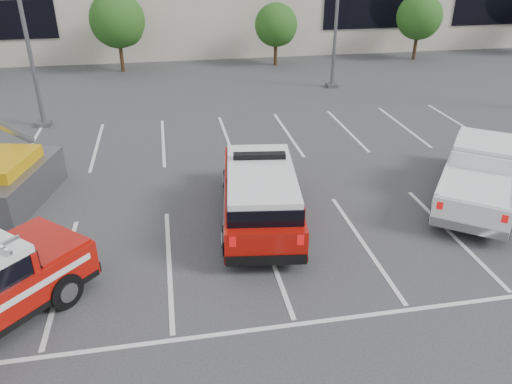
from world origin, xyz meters
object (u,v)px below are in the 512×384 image
(tree_mid_right, at_px, (277,26))
(light_pole_left, at_px, (20,6))
(white_pickup, at_px, (479,177))
(tree_mid_left, at_px, (119,22))
(tree_right, at_px, (420,18))
(fire_chief_suv, at_px, (260,197))

(tree_mid_right, relative_size, light_pole_left, 0.39)
(light_pole_left, height_order, white_pickup, light_pole_left)
(tree_mid_left, relative_size, tree_right, 1.10)
(fire_chief_suv, bearing_deg, tree_mid_left, 111.41)
(tree_right, xyz_separation_m, white_pickup, (-7.73, -20.07, -2.03))
(tree_right, distance_m, fire_chief_suv, 25.30)
(tree_right, relative_size, fire_chief_suv, 0.74)
(light_pole_left, bearing_deg, fire_chief_suv, -51.67)
(light_pole_left, xyz_separation_m, fire_chief_suv, (8.08, -10.22, -4.36))
(tree_right, xyz_separation_m, fire_chief_suv, (-15.01, -20.27, -1.95))
(tree_right, relative_size, white_pickup, 0.73)
(tree_right, bearing_deg, white_pickup, -111.07)
(tree_mid_left, height_order, white_pickup, tree_mid_left)
(tree_mid_right, bearing_deg, white_pickup, -83.55)
(tree_right, bearing_deg, light_pole_left, -156.49)
(tree_mid_left, height_order, tree_mid_right, tree_mid_left)
(tree_mid_right, bearing_deg, tree_right, 0.00)
(light_pole_left, relative_size, white_pickup, 1.69)
(tree_mid_left, height_order, fire_chief_suv, tree_mid_left)
(white_pickup, bearing_deg, tree_right, 105.81)
(fire_chief_suv, bearing_deg, tree_mid_right, 83.69)
(tree_right, bearing_deg, fire_chief_suv, -126.52)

